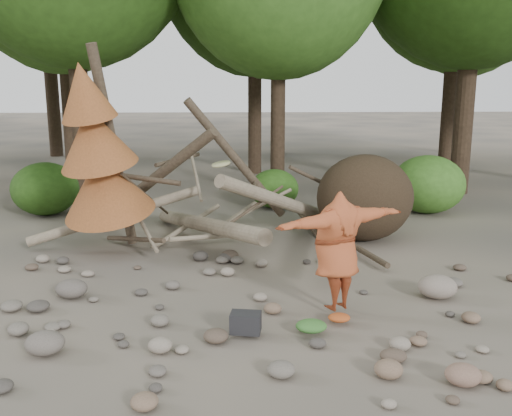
{
  "coord_description": "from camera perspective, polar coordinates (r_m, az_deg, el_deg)",
  "views": [
    {
      "loc": [
        -0.42,
        -8.27,
        3.58
      ],
      "look_at": [
        0.0,
        1.5,
        1.4
      ],
      "focal_mm": 40.0,
      "sensor_mm": 36.0,
      "label": 1
    }
  ],
  "objects": [
    {
      "name": "boulder_mid_left",
      "position": [
        10.2,
        -17.96,
        -7.68
      ],
      "size": [
        0.53,
        0.48,
        0.32
      ],
      "primitive_type": "ellipsoid",
      "color": "#5E564F",
      "rests_on": "ground"
    },
    {
      "name": "bush_mid",
      "position": [
        16.39,
        1.84,
        1.95
      ],
      "size": [
        1.4,
        1.4,
        1.12
      ],
      "primitive_type": "ellipsoid",
      "color": "#34641D",
      "rests_on": "ground"
    },
    {
      "name": "cloth_orange",
      "position": [
        8.82,
        8.31,
        -11.09
      ],
      "size": [
        0.33,
        0.27,
        0.12
      ],
      "primitive_type": "ellipsoid",
      "color": "#A8471C",
      "rests_on": "ground"
    },
    {
      "name": "boulder_front_right",
      "position": [
        7.56,
        20.01,
        -15.4
      ],
      "size": [
        0.44,
        0.39,
        0.26
      ],
      "primitive_type": "ellipsoid",
      "color": "#846353",
      "rests_on": "ground"
    },
    {
      "name": "dead_conifer",
      "position": [
        12.04,
        -15.46,
        5.11
      ],
      "size": [
        2.06,
        2.16,
        4.35
      ],
      "color": "#4C3F30",
      "rests_on": "ground"
    },
    {
      "name": "deadfall_pile",
      "position": [
        13.01,
        8.39,
        0.77
      ],
      "size": [
        8.55,
        5.24,
        3.3
      ],
      "color": "#332619",
      "rests_on": "ground"
    },
    {
      "name": "bush_right",
      "position": [
        16.44,
        16.83,
        2.29
      ],
      "size": [
        2.0,
        2.0,
        1.6
      ],
      "primitive_type": "ellipsoid",
      "color": "#407624",
      "rests_on": "ground"
    },
    {
      "name": "cloth_green",
      "position": [
        8.43,
        5.54,
        -11.97
      ],
      "size": [
        0.45,
        0.38,
        0.17
      ],
      "primitive_type": "ellipsoid",
      "color": "#366A2A",
      "rests_on": "ground"
    },
    {
      "name": "ground",
      "position": [
        9.02,
        0.4,
        -10.82
      ],
      "size": [
        120.0,
        120.0,
        0.0
      ],
      "primitive_type": "plane",
      "color": "#514C44",
      "rests_on": "ground"
    },
    {
      "name": "backpack",
      "position": [
        8.34,
        -1.04,
        -11.75
      ],
      "size": [
        0.47,
        0.35,
        0.29
      ],
      "primitive_type": "cube",
      "rotation": [
        0.0,
        0.0,
        -0.16
      ],
      "color": "black",
      "rests_on": "ground"
    },
    {
      "name": "frisbee_thrower",
      "position": [
        8.92,
        8.1,
        -4.24
      ],
      "size": [
        3.14,
        1.59,
        2.31
      ],
      "color": "#AA4A26",
      "rests_on": "ground"
    },
    {
      "name": "boulder_mid_right",
      "position": [
        10.16,
        17.69,
        -7.51
      ],
      "size": [
        0.65,
        0.59,
        0.39
      ],
      "primitive_type": "ellipsoid",
      "color": "gray",
      "rests_on": "ground"
    },
    {
      "name": "bush_left",
      "position": [
        16.53,
        -20.34,
        1.82
      ],
      "size": [
        1.8,
        1.8,
        1.44
      ],
      "primitive_type": "ellipsoid",
      "color": "#274F15",
      "rests_on": "ground"
    },
    {
      "name": "boulder_front_left",
      "position": [
        8.33,
        -20.36,
        -12.54
      ],
      "size": [
        0.53,
        0.47,
        0.32
      ],
      "primitive_type": "ellipsoid",
      "color": "#665D55",
      "rests_on": "ground"
    }
  ]
}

